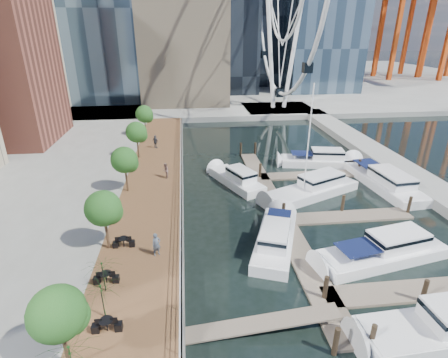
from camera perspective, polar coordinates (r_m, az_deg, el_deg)
name	(u,v)px	position (r m, az deg, el deg)	size (l,w,h in m)	color
ground	(271,282)	(25.14, 7.65, -16.38)	(520.00, 520.00, 0.00)	black
boardwalk	(153,190)	(37.24, -11.48, -1.75)	(6.00, 60.00, 1.00)	brown
seawall	(182,189)	(37.06, -6.86, -1.56)	(0.25, 60.00, 1.00)	#595954
land_far	(200,79)	(121.78, -4.01, 15.93)	(200.00, 114.00, 1.00)	gray
breakwater	(389,162)	(48.75, 25.34, 2.47)	(4.00, 60.00, 1.00)	gray
pier	(278,110)	(74.89, 8.85, 11.09)	(14.00, 12.00, 1.00)	gray
railing	(181,180)	(36.65, -7.10, -0.11)	(0.10, 60.00, 1.05)	white
floating_docks	(328,204)	(35.18, 16.57, -3.86)	(16.00, 34.00, 2.60)	#6D6051
port_cranes	(413,15)	(135.72, 28.45, 22.45)	(40.00, 52.00, 38.00)	#D84C14
street_trees	(124,160)	(35.23, -15.98, 3.00)	(2.60, 42.60, 4.60)	#3F2B1C
cafe_tables	(107,299)	(22.73, -18.63, -18.14)	(2.50, 13.70, 0.74)	black
yacht_foreground	(381,259)	(29.45, 24.23, -11.89)	(2.95, 11.00, 2.15)	white
pedestrian_near	(156,245)	(25.70, -10.99, -10.46)	(0.64, 0.42, 1.74)	#485260
pedestrian_mid	(166,171)	(38.37, -9.53, 1.34)	(0.81, 0.63, 1.68)	#805F58
pedestrian_far	(156,142)	(48.62, -11.12, 6.01)	(1.04, 0.43, 1.77)	#393B47
moored_yachts	(320,200)	(36.86, 15.35, -3.28)	(21.25, 30.93, 11.50)	white
cafe_seating	(92,318)	(20.66, -20.75, -20.40)	(3.69, 9.51, 2.56)	#0F3810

